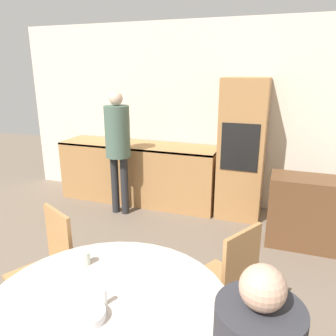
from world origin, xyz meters
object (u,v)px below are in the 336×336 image
(oven_unit, at_px, (242,149))
(chair_far_left, at_px, (50,263))
(person_standing, at_px, (118,140))
(cup, at_px, (85,258))
(sideboard, at_px, (319,214))
(chair_far_right, at_px, (229,279))
(bowl_near, at_px, (87,315))

(oven_unit, height_order, chair_far_left, oven_unit)
(person_standing, distance_m, cup, 2.45)
(sideboard, relative_size, chair_far_right, 1.16)
(person_standing, bearing_deg, sideboard, -2.07)
(bowl_near, bearing_deg, oven_unit, 83.72)
(cup, height_order, bowl_near, cup)
(person_standing, relative_size, bowl_near, 8.96)
(oven_unit, bearing_deg, cup, -102.80)
(oven_unit, distance_m, bowl_near, 3.20)
(bowl_near, bearing_deg, person_standing, 114.68)
(cup, bearing_deg, person_standing, 112.80)
(person_standing, bearing_deg, bowl_near, -65.32)
(chair_far_right, distance_m, bowl_near, 1.08)
(cup, bearing_deg, chair_far_left, 156.77)
(oven_unit, distance_m, cup, 2.84)
(sideboard, height_order, bowl_near, sideboard)
(chair_far_right, height_order, bowl_near, chair_far_right)
(cup, xyz_separation_m, bowl_near, (0.28, -0.41, -0.02))
(oven_unit, bearing_deg, bowl_near, -96.28)
(chair_far_left, xyz_separation_m, chair_far_right, (1.32, 0.27, 0.00))
(sideboard, relative_size, bowl_near, 5.82)
(cup, bearing_deg, oven_unit, 77.20)
(oven_unit, height_order, cup, oven_unit)
(chair_far_left, distance_m, cup, 0.58)
(chair_far_left, distance_m, person_standing, 2.16)
(sideboard, xyz_separation_m, chair_far_left, (-2.05, -1.96, 0.12))
(sideboard, xyz_separation_m, chair_far_right, (-0.73, -1.69, 0.12))
(sideboard, xyz_separation_m, person_standing, (-2.53, 0.09, 0.64))
(sideboard, bearing_deg, cup, -126.20)
(chair_far_left, distance_m, bowl_near, 1.00)
(chair_far_right, bearing_deg, sideboard, -174.28)
(chair_far_left, distance_m, chair_far_right, 1.35)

